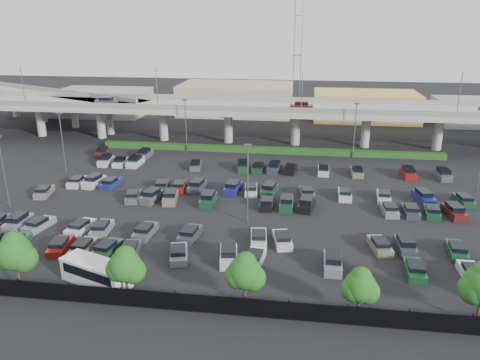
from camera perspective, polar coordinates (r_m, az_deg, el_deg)
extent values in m
plane|color=black|center=(67.67, 1.75, -2.36)|extent=(280.00, 280.00, 0.00)
cube|color=gray|center=(96.47, 3.88, 8.61)|extent=(150.00, 13.00, 1.10)
cube|color=slate|center=(90.15, 3.60, 8.55)|extent=(150.00, 0.50, 1.00)
cube|color=slate|center=(102.43, 4.16, 9.81)|extent=(150.00, 0.50, 1.00)
cylinder|color=gray|center=(112.84, -23.15, 6.64)|extent=(1.80, 1.80, 6.70)
cube|color=slate|center=(112.28, -23.36, 8.20)|extent=(2.60, 9.75, 0.50)
cylinder|color=gray|center=(106.37, -16.60, 6.70)|extent=(1.80, 1.80, 6.70)
cube|color=slate|center=(105.79, -16.77, 8.36)|extent=(2.60, 9.75, 0.50)
cylinder|color=gray|center=(101.44, -9.32, 6.67)|extent=(1.80, 1.80, 6.70)
cube|color=slate|center=(100.83, -9.42, 8.42)|extent=(2.60, 9.75, 0.50)
cylinder|color=gray|center=(98.27, -1.44, 6.52)|extent=(1.80, 1.80, 6.70)
cube|color=slate|center=(97.64, -1.46, 8.32)|extent=(2.60, 9.75, 0.50)
cylinder|color=gray|center=(97.04, 6.79, 6.23)|extent=(1.80, 1.80, 6.70)
cube|color=slate|center=(96.40, 6.87, 8.05)|extent=(2.60, 9.75, 0.50)
cylinder|color=gray|center=(97.82, 15.06, 5.81)|extent=(1.80, 1.80, 6.70)
cube|color=slate|center=(97.18, 15.22, 7.61)|extent=(2.60, 9.75, 0.50)
cylinder|color=gray|center=(100.56, 23.01, 5.29)|extent=(1.80, 1.80, 6.70)
cube|color=slate|center=(99.93, 23.25, 7.04)|extent=(2.60, 9.75, 0.50)
cube|color=#31363F|center=(101.57, -15.99, 9.07)|extent=(4.40, 1.82, 1.05)
cube|color=black|center=(101.44, -16.03, 9.52)|extent=(2.60, 1.60, 0.65)
cube|color=#521816|center=(93.10, 7.49, 8.78)|extent=(4.40, 1.82, 1.05)
cube|color=black|center=(92.96, 7.51, 9.27)|extent=(2.60, 1.60, 0.65)
cylinder|color=#4D4D52|center=(105.88, -24.93, 10.34)|extent=(0.14, 0.14, 8.00)
cylinder|color=#4D4D52|center=(93.94, -10.10, 10.89)|extent=(0.14, 0.14, 8.00)
cylinder|color=#4D4D52|center=(89.48, 7.56, 10.62)|extent=(0.14, 0.14, 8.00)
cylinder|color=#4D4D52|center=(93.58, 25.19, 9.37)|extent=(0.14, 0.14, 8.00)
cube|color=gray|center=(122.06, -21.21, 9.59)|extent=(50.93, 30.13, 1.10)
cube|color=slate|center=(121.92, -21.27, 10.08)|extent=(47.34, 22.43, 1.00)
cylinder|color=gray|center=(138.30, -25.77, 8.33)|extent=(1.60, 1.60, 6.70)
cylinder|color=gray|center=(128.33, -22.88, 8.02)|extent=(1.60, 1.60, 6.70)
cylinder|color=gray|center=(118.74, -19.53, 7.63)|extent=(1.60, 1.60, 6.70)
cylinder|color=gray|center=(109.62, -15.61, 7.14)|extent=(1.60, 1.60, 6.70)
cube|color=#123F13|center=(91.16, 3.46, 3.67)|extent=(66.00, 1.60, 1.10)
cube|color=black|center=(42.57, -2.48, -15.00)|extent=(70.00, 0.06, 1.80)
cylinder|color=black|center=(49.19, -25.33, -11.81)|extent=(0.10, 0.10, 2.00)
cylinder|color=black|center=(46.78, -20.05, -12.71)|extent=(0.10, 0.10, 2.00)
cylinder|color=black|center=(44.81, -14.22, -13.58)|extent=(0.10, 0.10, 2.00)
cylinder|color=black|center=(43.32, -7.87, -14.36)|extent=(0.10, 0.10, 2.00)
cylinder|color=black|center=(42.37, -1.11, -15.00)|extent=(0.10, 0.10, 2.00)
cylinder|color=black|center=(42.01, 5.90, -15.45)|extent=(0.10, 0.10, 2.00)
cylinder|color=black|center=(42.23, 12.95, -15.68)|extent=(0.10, 0.10, 2.00)
cylinder|color=black|center=(43.04, 19.85, -15.69)|extent=(0.10, 0.10, 2.00)
cylinder|color=black|center=(44.40, 26.39, -15.50)|extent=(0.10, 0.10, 2.00)
cylinder|color=#332316|center=(50.77, -25.38, -10.71)|extent=(0.26, 0.26, 2.18)
sphere|color=#144612|center=(49.58, -25.81, -8.02)|extent=(3.39, 3.39, 3.39)
sphere|color=#144612|center=(49.50, -24.88, -8.70)|extent=(2.67, 2.67, 2.67)
sphere|color=#144612|center=(50.04, -26.45, -8.34)|extent=(2.67, 2.67, 2.67)
sphere|color=#144612|center=(49.24, -25.86, -6.95)|extent=(2.30, 2.30, 2.30)
cylinder|color=#332316|center=(45.85, -13.60, -12.74)|extent=(0.26, 0.26, 1.96)
sphere|color=#144612|center=(44.66, -13.84, -10.12)|extent=(3.04, 3.04, 3.04)
sphere|color=#144612|center=(44.76, -12.88, -10.77)|extent=(2.39, 2.39, 2.39)
sphere|color=#144612|center=(44.96, -14.56, -10.45)|extent=(2.39, 2.39, 2.39)
sphere|color=#144612|center=(44.33, -13.82, -9.07)|extent=(2.06, 2.06, 2.06)
cylinder|color=#332316|center=(43.59, 0.57, -13.94)|extent=(0.26, 0.26, 1.97)
sphere|color=#144612|center=(42.33, 0.58, -11.21)|extent=(3.07, 3.07, 3.07)
sphere|color=#144612|center=(42.62, 1.57, -11.84)|extent=(2.41, 2.41, 2.41)
sphere|color=#144612|center=(42.50, -0.26, -11.59)|extent=(2.41, 2.41, 2.41)
sphere|color=#144612|center=(41.99, 0.66, -10.10)|extent=(2.08, 2.08, 2.08)
cylinder|color=#332316|center=(43.38, 14.18, -14.93)|extent=(0.26, 0.26, 1.80)
sphere|color=#144612|center=(42.21, 14.42, -12.45)|extent=(2.79, 2.79, 2.79)
sphere|color=#144612|center=(42.64, 15.24, -12.97)|extent=(2.19, 2.19, 2.19)
sphere|color=#144612|center=(42.23, 13.65, -12.84)|extent=(2.19, 2.19, 2.19)
sphere|color=#144612|center=(41.91, 14.55, -11.44)|extent=(1.89, 1.89, 1.89)
cylinder|color=#332316|center=(45.94, 27.02, -14.23)|extent=(0.26, 0.26, 2.21)
sphere|color=#144612|center=(44.50, 26.67, -11.78)|extent=(2.70, 2.70, 2.70)
cube|color=silver|center=(48.90, -17.13, -10.83)|extent=(7.62, 4.81, 2.11)
cube|color=black|center=(48.66, -17.19, -10.31)|extent=(6.70, 4.51, 0.95)
cube|color=silver|center=(48.34, -17.26, -9.62)|extent=(7.75, 4.94, 0.25)
cube|color=#174127|center=(59.76, -25.71, -6.97)|extent=(1.97, 4.46, 0.82)
cube|color=black|center=(59.36, -25.90, -6.50)|extent=(1.68, 2.35, 0.50)
cube|color=maroon|center=(57.00, -21.04, -7.56)|extent=(2.44, 4.62, 0.82)
cube|color=black|center=(56.58, -21.21, -7.08)|extent=(1.92, 2.51, 0.50)
cube|color=#736A5A|center=(55.76, -18.54, -7.86)|extent=(1.87, 4.42, 0.82)
cube|color=black|center=(55.33, -18.70, -7.37)|extent=(1.63, 2.32, 0.50)
cube|color=#174127|center=(54.65, -15.92, -8.15)|extent=(2.47, 4.63, 0.82)
cube|color=black|center=(54.21, -16.06, -7.65)|extent=(1.94, 2.52, 0.50)
cube|color=#31363F|center=(53.64, -13.20, -8.44)|extent=(2.47, 4.63, 0.82)
cube|color=black|center=(53.20, -13.32, -7.93)|extent=(1.94, 2.52, 0.50)
cube|color=slate|center=(52.02, -7.46, -8.98)|extent=(2.85, 4.71, 0.82)
cube|color=black|center=(51.56, -7.54, -8.46)|extent=(2.12, 2.62, 0.50)
cube|color=silver|center=(50.89, -1.39, -9.34)|extent=(2.47, 4.63, 1.05)
cube|color=black|center=(50.50, -1.40, -8.52)|extent=(1.98, 2.81, 0.65)
cube|color=silver|center=(50.62, 1.73, -9.66)|extent=(2.34, 4.59, 0.82)
cube|color=black|center=(50.14, 1.71, -9.13)|extent=(1.87, 2.48, 0.50)
cube|color=slate|center=(50.48, 11.22, -9.98)|extent=(1.90, 4.43, 1.05)
cube|color=black|center=(50.09, 11.28, -9.16)|extent=(1.65, 2.63, 0.65)
cube|color=#174127|center=(51.79, 20.50, -10.27)|extent=(2.00, 4.47, 0.82)
cube|color=black|center=(51.33, 20.63, -9.76)|extent=(1.69, 2.36, 0.50)
cube|color=silver|center=(53.33, 26.36, -10.24)|extent=(1.85, 4.41, 0.82)
cube|color=black|center=(52.87, 26.52, -9.74)|extent=(1.62, 2.31, 0.50)
cube|color=slate|center=(64.93, -25.42, -4.77)|extent=(1.89, 4.43, 1.05)
cube|color=black|center=(64.63, -25.52, -4.10)|extent=(1.64, 2.62, 0.65)
cube|color=slate|center=(63.54, -23.31, -5.09)|extent=(2.60, 4.66, 0.82)
cube|color=black|center=(63.15, -23.48, -4.63)|extent=(2.00, 2.55, 0.50)
cube|color=silver|center=(60.95, -18.85, -5.54)|extent=(2.40, 4.61, 0.82)
cube|color=black|center=(60.54, -18.99, -5.07)|extent=(1.90, 2.50, 0.50)
cube|color=slate|center=(59.80, -16.48, -5.76)|extent=(2.18, 4.53, 0.82)
cube|color=black|center=(59.38, -16.61, -5.29)|extent=(1.79, 2.42, 0.50)
cube|color=#4B4E52|center=(57.83, -11.47, -6.21)|extent=(2.09, 4.51, 0.82)
cube|color=black|center=(57.39, -11.57, -5.72)|extent=(1.74, 2.40, 0.50)
cube|color=#31363F|center=(56.32, -6.14, -6.63)|extent=(2.27, 4.57, 0.82)
cube|color=black|center=(55.88, -6.21, -6.13)|extent=(1.83, 2.45, 0.50)
cube|color=silver|center=(55.03, 2.30, -7.17)|extent=(2.29, 4.57, 0.82)
cube|color=black|center=(54.58, 2.29, -6.67)|extent=(1.84, 2.46, 0.50)
cube|color=silver|center=(54.87, 5.18, -7.32)|extent=(2.66, 4.67, 0.82)
cube|color=black|center=(54.42, 5.19, -6.82)|extent=(2.03, 2.57, 0.50)
cube|color=#736A5A|center=(55.60, 16.68, -7.74)|extent=(2.54, 4.64, 0.82)
cube|color=black|center=(55.15, 16.77, -7.25)|extent=(1.97, 2.54, 0.50)
cube|color=#31363F|center=(56.06, 19.49, -7.69)|extent=(1.97, 4.46, 1.05)
cube|color=black|center=(55.71, 19.58, -6.93)|extent=(1.69, 2.65, 0.65)
cube|color=#174127|center=(57.53, 24.89, -7.85)|extent=(2.21, 4.55, 0.82)
cube|color=black|center=(57.10, 25.03, -7.37)|extent=(1.80, 2.43, 0.50)
cube|color=#736A5A|center=(74.99, -22.75, -1.39)|extent=(2.65, 4.67, 0.82)
cube|color=black|center=(74.63, -22.88, -0.99)|extent=(2.02, 2.57, 0.50)
cube|color=#4B4E52|center=(69.12, -12.85, -2.02)|extent=(2.63, 4.67, 0.82)
cube|color=black|center=(68.73, -12.95, -1.59)|extent=(2.01, 2.56, 0.50)
cube|color=#4B4E52|center=(68.18, -10.69, -2.06)|extent=(2.62, 4.66, 1.05)
cube|color=black|center=(67.90, -10.73, -1.42)|extent=(2.06, 2.86, 0.65)
cube|color=#736A5A|center=(67.38, -8.47, -2.19)|extent=(2.48, 4.63, 1.05)
cube|color=black|center=(67.09, -8.50, -1.54)|extent=(1.98, 2.82, 0.65)
cube|color=#174127|center=(66.10, -3.88, -2.45)|extent=(1.92, 4.44, 1.05)
cube|color=black|center=(65.80, -3.90, -1.78)|extent=(1.66, 2.64, 0.65)
cube|color=black|center=(65.04, 3.27, -2.91)|extent=(1.87, 4.42, 0.82)
cube|color=black|center=(64.62, 3.26, -2.46)|extent=(1.63, 2.32, 0.50)
cube|color=#174127|center=(64.86, 5.69, -2.93)|extent=(1.83, 4.40, 1.05)
cube|color=black|center=(64.56, 5.72, -2.26)|extent=(1.61, 2.60, 0.65)
cube|color=black|center=(64.84, 8.12, -3.04)|extent=(2.60, 4.66, 1.05)
cube|color=black|center=(64.54, 8.16, -2.37)|extent=(2.05, 2.85, 0.65)
cube|color=slate|center=(65.96, 17.73, -3.52)|extent=(2.05, 4.49, 0.82)
cube|color=black|center=(65.55, 17.81, -3.07)|extent=(1.72, 2.38, 0.50)
cube|color=#31363F|center=(66.51, 20.06, -3.59)|extent=(1.83, 4.41, 0.82)
cube|color=black|center=(66.10, 20.16, -3.15)|extent=(1.61, 2.30, 0.50)
cube|color=#174127|center=(67.17, 22.35, -3.66)|extent=(2.30, 4.57, 0.82)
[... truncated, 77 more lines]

